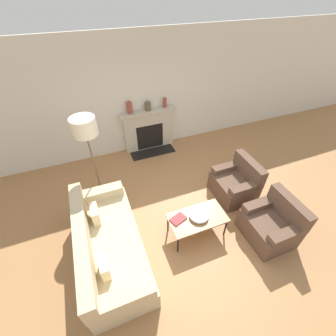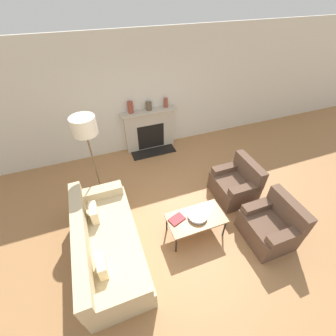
# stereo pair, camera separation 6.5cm
# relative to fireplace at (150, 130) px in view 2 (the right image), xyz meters

# --- Properties ---
(ground_plane) EXTENTS (18.00, 18.00, 0.00)m
(ground_plane) POSITION_rel_fireplace_xyz_m (-0.13, -2.82, -0.55)
(ground_plane) COLOR #A87547
(wall_back) EXTENTS (18.00, 0.06, 2.90)m
(wall_back) POSITION_rel_fireplace_xyz_m (-0.13, 0.14, 0.90)
(wall_back) COLOR silver
(wall_back) RESTS_ON ground_plane
(fireplace) EXTENTS (1.44, 0.59, 1.12)m
(fireplace) POSITION_rel_fireplace_xyz_m (0.00, 0.00, 0.00)
(fireplace) COLOR beige
(fireplace) RESTS_ON ground_plane
(couch) EXTENTS (0.96, 2.19, 0.84)m
(couch) POSITION_rel_fireplace_xyz_m (-1.63, -2.82, -0.24)
(couch) COLOR #CCB78E
(couch) RESTS_ON ground_plane
(armchair_near) EXTENTS (0.76, 0.85, 0.87)m
(armchair_near) POSITION_rel_fireplace_xyz_m (1.18, -3.49, -0.23)
(armchair_near) COLOR brown
(armchair_near) RESTS_ON ground_plane
(armchair_far) EXTENTS (0.76, 0.85, 0.87)m
(armchair_far) POSITION_rel_fireplace_xyz_m (1.18, -2.38, -0.23)
(armchair_far) COLOR brown
(armchair_far) RESTS_ON ground_plane
(coffee_table) EXTENTS (1.02, 0.55, 0.45)m
(coffee_table) POSITION_rel_fireplace_xyz_m (-0.04, -2.96, -0.13)
(coffee_table) COLOR olive
(coffee_table) RESTS_ON ground_plane
(bowl) EXTENTS (0.34, 0.34, 0.07)m
(bowl) POSITION_rel_fireplace_xyz_m (-0.02, -2.95, -0.05)
(bowl) COLOR silver
(bowl) RESTS_ON coffee_table
(book) EXTENTS (0.31, 0.26, 0.02)m
(book) POSITION_rel_fireplace_xyz_m (-0.38, -2.88, -0.08)
(book) COLOR #9E2D33
(book) RESTS_ON coffee_table
(floor_lamp) EXTENTS (0.43, 0.43, 1.93)m
(floor_lamp) POSITION_rel_fireplace_xyz_m (-1.53, -1.44, 1.11)
(floor_lamp) COLOR brown
(floor_lamp) RESTS_ON ground_plane
(mantel_vase_left) EXTENTS (0.14, 0.14, 0.29)m
(mantel_vase_left) POSITION_rel_fireplace_xyz_m (-0.45, 0.01, 0.72)
(mantel_vase_left) COLOR brown
(mantel_vase_left) RESTS_ON fireplace
(mantel_vase_center_left) EXTENTS (0.14, 0.14, 0.20)m
(mantel_vase_center_left) POSITION_rel_fireplace_xyz_m (0.02, 0.01, 0.68)
(mantel_vase_center_left) COLOR brown
(mantel_vase_center_left) RESTS_ON fireplace
(mantel_vase_center_right) EXTENTS (0.10, 0.10, 0.24)m
(mantel_vase_center_right) POSITION_rel_fireplace_xyz_m (0.47, 0.01, 0.69)
(mantel_vase_center_right) COLOR brown
(mantel_vase_center_right) RESTS_ON fireplace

